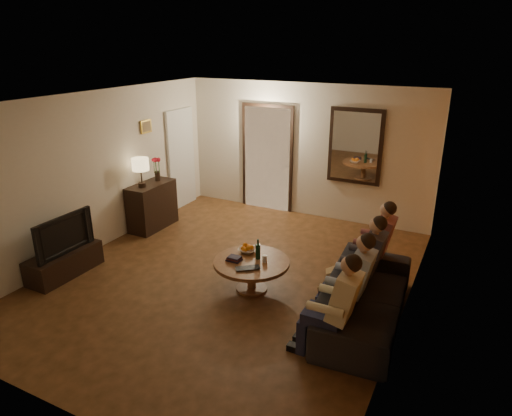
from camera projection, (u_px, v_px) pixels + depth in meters
The scene contains 33 objects.
floor at pixel (229, 277), 6.85m from camera, with size 5.00×6.00×0.01m, color #402911.
ceiling at pixel (225, 100), 5.94m from camera, with size 5.00×6.00×0.01m, color white.
back_wall at pixel (305, 151), 8.90m from camera, with size 5.00×0.02×2.60m, color beige.
front_wall at pixel (50, 294), 3.89m from camera, with size 5.00×0.02×2.60m, color beige.
left_wall at pixel (95, 173), 7.46m from camera, with size 0.02×6.00×2.60m, color beige.
right_wall at pixel (412, 225), 5.33m from camera, with size 0.02×6.00×2.60m, color beige.
orange_accent at pixel (411, 225), 5.34m from camera, with size 0.01×6.00×2.60m, color #BE6F20.
kitchen_doorway at pixel (267, 159), 9.31m from camera, with size 1.00×0.06×2.10m, color #FFE0A5.
door_trim at pixel (267, 159), 9.31m from camera, with size 1.12×0.04×2.22m, color black.
fridge_glimpse at pixel (278, 168), 9.26m from camera, with size 0.45×0.03×1.70m, color silver.
mirror_frame at pixel (355, 146), 8.38m from camera, with size 1.00×0.05×1.40m, color black.
mirror_glass at pixel (355, 147), 8.35m from camera, with size 0.86×0.02×1.26m, color white.
white_door at pixel (181, 159), 9.46m from camera, with size 0.06×0.85×2.04m, color white.
framed_art at pixel (146, 126), 8.34m from camera, with size 0.03×0.28×0.24m, color #B28C33.
art_canvas at pixel (147, 127), 8.33m from camera, with size 0.01×0.22×0.18m, color brown.
dresser at pixel (152, 206), 8.51m from camera, with size 0.45×0.97×0.86m, color black.
table_lamp at pixel (141, 172), 8.09m from camera, with size 0.30×0.30×0.54m, color beige, non-canonical shape.
flower_vase at pixel (157, 169), 8.47m from camera, with size 0.14×0.14×0.44m, color red, non-canonical shape.
tv_stand at pixel (65, 263), 6.86m from camera, with size 0.45×1.13×0.38m, color black.
tv at pixel (60, 234), 6.69m from camera, with size 0.13×1.01×0.58m, color black.
sofa at pixel (366, 296), 5.70m from camera, with size 0.87×2.23×0.65m, color black.
person_a at pixel (338, 312), 4.89m from camera, with size 0.60×0.40×1.20m, color tan, non-canonical shape.
person_b at pixel (353, 286), 5.39m from camera, with size 0.60×0.40×1.20m, color tan, non-canonical shape.
person_c at pixel (366, 265), 5.89m from camera, with size 0.60×0.40×1.20m, color tan, non-canonical shape.
person_d at pixel (377, 248), 6.40m from camera, with size 0.60×0.40×1.20m, color tan, non-canonical shape.
dog at pixel (344, 274), 6.34m from camera, with size 0.56×0.24×0.56m, color #A87F4D, non-canonical shape.
coffee_table at pixel (252, 275), 6.42m from camera, with size 1.07×1.07×0.45m, color brown.
bowl at pixel (247, 250), 6.59m from camera, with size 0.26×0.26×0.06m, color white.
oranges at pixel (247, 246), 6.57m from camera, with size 0.20×0.20×0.08m, color orange, non-canonical shape.
wine_bottle at pixel (258, 249), 6.35m from camera, with size 0.07×0.07×0.31m, color black, non-canonical shape.
wine_glass at pixel (265, 259), 6.29m from camera, with size 0.06×0.06×0.10m, color silver.
book_stack at pixel (234, 258), 6.34m from camera, with size 0.20×0.15×0.07m, color black, non-canonical shape.
laptop at pixel (248, 270), 6.06m from camera, with size 0.33×0.21×0.03m, color black.
Camera 1 is at (3.11, -5.22, 3.34)m, focal length 32.00 mm.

